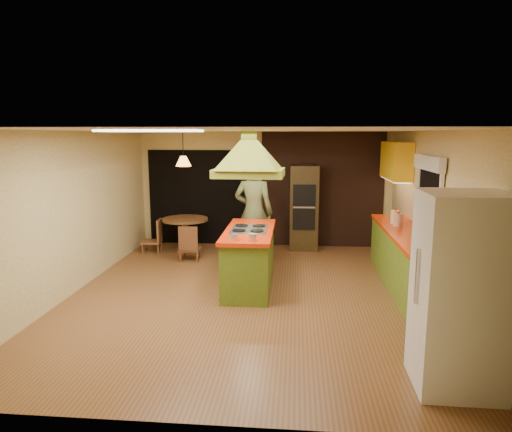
# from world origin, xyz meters

# --- Properties ---
(ground) EXTENTS (6.50, 6.50, 0.00)m
(ground) POSITION_xyz_m (0.00, 0.00, 0.00)
(ground) COLOR brown
(ground) RESTS_ON ground
(room_walls) EXTENTS (5.50, 6.50, 6.50)m
(room_walls) POSITION_xyz_m (0.00, 0.00, 1.25)
(room_walls) COLOR beige
(room_walls) RESTS_ON ground
(ceiling_plane) EXTENTS (6.50, 6.50, 0.00)m
(ceiling_plane) POSITION_xyz_m (0.00, 0.00, 2.50)
(ceiling_plane) COLOR silver
(ceiling_plane) RESTS_ON room_walls
(brick_panel) EXTENTS (2.64, 0.03, 2.50)m
(brick_panel) POSITION_xyz_m (1.25, 3.23, 1.25)
(brick_panel) COLOR #381E14
(brick_panel) RESTS_ON ground
(nook_opening) EXTENTS (2.20, 0.03, 2.10)m
(nook_opening) POSITION_xyz_m (-1.50, 3.23, 1.05)
(nook_opening) COLOR black
(nook_opening) RESTS_ON ground
(right_counter) EXTENTS (0.62, 3.05, 0.92)m
(right_counter) POSITION_xyz_m (2.45, 0.60, 0.46)
(right_counter) COLOR olive
(right_counter) RESTS_ON ground
(upper_cabinets) EXTENTS (0.34, 1.40, 0.70)m
(upper_cabinets) POSITION_xyz_m (2.57, 2.20, 1.95)
(upper_cabinets) COLOR yellow
(upper_cabinets) RESTS_ON room_walls
(window_right) EXTENTS (0.12, 1.35, 1.06)m
(window_right) POSITION_xyz_m (2.70, 0.40, 1.77)
(window_right) COLOR black
(window_right) RESTS_ON room_walls
(fluor_panel) EXTENTS (1.20, 0.60, 0.03)m
(fluor_panel) POSITION_xyz_m (-1.10, -1.20, 2.48)
(fluor_panel) COLOR white
(fluor_panel) RESTS_ON ceiling_plane
(kitchen_island) EXTENTS (0.78, 1.90, 0.96)m
(kitchen_island) POSITION_xyz_m (-0.05, 0.36, 0.48)
(kitchen_island) COLOR #58701C
(kitchen_island) RESTS_ON ground
(range_hood) EXTENTS (1.10, 0.81, 0.80)m
(range_hood) POSITION_xyz_m (-0.05, 0.36, 2.25)
(range_hood) COLOR olive
(range_hood) RESTS_ON ceiling_plane
(man) EXTENTS (0.78, 0.57, 2.00)m
(man) POSITION_xyz_m (-0.10, 1.66, 1.00)
(man) COLOR #4F562D
(man) RESTS_ON ground
(refrigerator) EXTENTS (0.80, 0.76, 1.92)m
(refrigerator) POSITION_xyz_m (2.26, -2.42, 0.96)
(refrigerator) COLOR white
(refrigerator) RESTS_ON ground
(wall_oven) EXTENTS (0.61, 0.61, 1.80)m
(wall_oven) POSITION_xyz_m (0.85, 2.95, 0.90)
(wall_oven) COLOR #402E14
(wall_oven) RESTS_ON ground
(dining_table) EXTENTS (0.95, 0.95, 0.72)m
(dining_table) POSITION_xyz_m (-1.62, 2.47, 0.50)
(dining_table) COLOR brown
(dining_table) RESTS_ON ground
(chair_left) EXTENTS (0.41, 0.41, 0.70)m
(chair_left) POSITION_xyz_m (-2.32, 2.37, 0.35)
(chair_left) COLOR brown
(chair_left) RESTS_ON ground
(chair_near) EXTENTS (0.40, 0.40, 0.71)m
(chair_near) POSITION_xyz_m (-1.37, 1.82, 0.35)
(chair_near) COLOR brown
(chair_near) RESTS_ON ground
(pendant_lamp) EXTENTS (0.42, 0.42, 0.21)m
(pendant_lamp) POSITION_xyz_m (-1.62, 2.47, 1.90)
(pendant_lamp) COLOR #FF9E3F
(pendant_lamp) RESTS_ON ceiling_plane
(canister_large) EXTENTS (0.19, 0.19, 0.22)m
(canister_large) POSITION_xyz_m (2.40, 1.24, 1.03)
(canister_large) COLOR #FCF0CB
(canister_large) RESTS_ON right_counter
(canister_medium) EXTENTS (0.18, 0.18, 0.21)m
(canister_medium) POSITION_xyz_m (2.40, 1.00, 1.02)
(canister_medium) COLOR beige
(canister_medium) RESTS_ON right_counter
(canister_small) EXTENTS (0.12, 0.12, 0.15)m
(canister_small) POSITION_xyz_m (2.40, 1.34, 0.99)
(canister_small) COLOR beige
(canister_small) RESTS_ON right_counter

